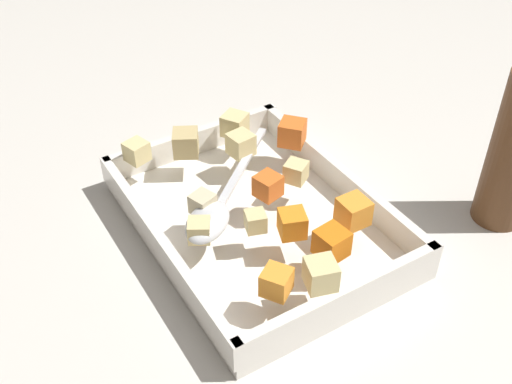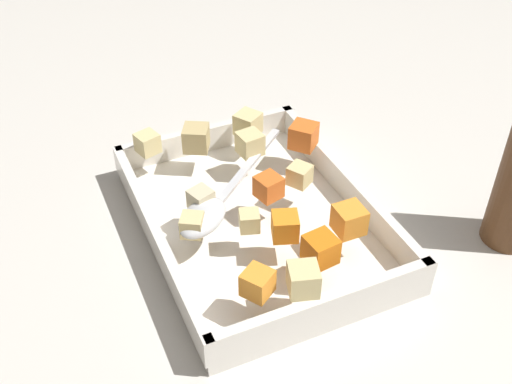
% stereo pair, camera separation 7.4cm
% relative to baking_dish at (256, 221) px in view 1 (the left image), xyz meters
% --- Properties ---
extents(ground_plane, '(4.00, 4.00, 0.00)m').
position_rel_baking_dish_xyz_m(ground_plane, '(-0.01, -0.00, -0.01)').
color(ground_plane, beige).
extents(baking_dish, '(0.36, 0.27, 0.05)m').
position_rel_baking_dish_xyz_m(baking_dish, '(0.00, 0.00, 0.00)').
color(baking_dish, white).
rests_on(baking_dish, ground_plane).
extents(carrot_chunk_near_left, '(0.04, 0.04, 0.03)m').
position_rel_baking_dish_xyz_m(carrot_chunk_near_left, '(-0.14, 0.06, 0.05)').
color(carrot_chunk_near_left, orange).
rests_on(carrot_chunk_near_left, baking_dish).
extents(carrot_chunk_front_center, '(0.04, 0.04, 0.03)m').
position_rel_baking_dish_xyz_m(carrot_chunk_front_center, '(-0.07, -0.00, 0.05)').
color(carrot_chunk_front_center, orange).
rests_on(carrot_chunk_front_center, baking_dish).
extents(carrot_chunk_corner_se, '(0.03, 0.03, 0.03)m').
position_rel_baking_dish_xyz_m(carrot_chunk_corner_se, '(-0.00, -0.02, 0.05)').
color(carrot_chunk_corner_se, orange).
rests_on(carrot_chunk_corner_se, baking_dish).
extents(carrot_chunk_rim_edge, '(0.05, 0.05, 0.03)m').
position_rel_baking_dish_xyz_m(carrot_chunk_rim_edge, '(0.08, -0.10, 0.05)').
color(carrot_chunk_rim_edge, orange).
rests_on(carrot_chunk_rim_edge, baking_dish).
extents(carrot_chunk_corner_ne, '(0.04, 0.04, 0.03)m').
position_rel_baking_dish_xyz_m(carrot_chunk_corner_ne, '(-0.12, -0.02, 0.05)').
color(carrot_chunk_corner_ne, orange).
rests_on(carrot_chunk_corner_ne, baking_dish).
extents(carrot_chunk_near_spoon, '(0.03, 0.03, 0.03)m').
position_rel_baking_dish_xyz_m(carrot_chunk_near_spoon, '(-0.09, -0.07, 0.05)').
color(carrot_chunk_near_spoon, orange).
rests_on(carrot_chunk_near_spoon, baking_dish).
extents(potato_chunk_far_left, '(0.03, 0.03, 0.02)m').
position_rel_baking_dish_xyz_m(potato_chunk_far_left, '(-0.05, 0.03, 0.05)').
color(potato_chunk_far_left, '#E0CC89').
rests_on(potato_chunk_far_left, baking_dish).
extents(potato_chunk_corner_sw, '(0.03, 0.03, 0.02)m').
position_rel_baking_dish_xyz_m(potato_chunk_corner_sw, '(0.01, 0.07, 0.05)').
color(potato_chunk_corner_sw, beige).
rests_on(potato_chunk_corner_sw, baking_dish).
extents(potato_chunk_back_center, '(0.03, 0.03, 0.02)m').
position_rel_baking_dish_xyz_m(potato_chunk_back_center, '(-0.03, 0.09, 0.05)').
color(potato_chunk_back_center, '#E0CC89').
rests_on(potato_chunk_back_center, baking_dish).
extents(potato_chunk_center, '(0.03, 0.03, 0.03)m').
position_rel_baking_dish_xyz_m(potato_chunk_center, '(0.15, 0.09, 0.05)').
color(potato_chunk_center, '#E0CC89').
rests_on(potato_chunk_center, baking_dish).
extents(potato_chunk_heap_side, '(0.03, 0.03, 0.03)m').
position_rel_baking_dish_xyz_m(potato_chunk_heap_side, '(0.09, -0.03, 0.05)').
color(potato_chunk_heap_side, '#E0CC89').
rests_on(potato_chunk_heap_side, baking_dish).
extents(potato_chunk_far_right, '(0.04, 0.04, 0.03)m').
position_rel_baking_dish_xyz_m(potato_chunk_far_right, '(-0.15, 0.02, 0.05)').
color(potato_chunk_far_right, '#E0CC89').
rests_on(potato_chunk_far_right, baking_dish).
extents(potato_chunk_near_right, '(0.04, 0.04, 0.03)m').
position_rel_baking_dish_xyz_m(potato_chunk_near_right, '(0.01, -0.06, 0.05)').
color(potato_chunk_near_right, '#E0CC89').
rests_on(potato_chunk_near_right, baking_dish).
extents(potato_chunk_mid_left, '(0.04, 0.04, 0.03)m').
position_rel_baking_dish_xyz_m(potato_chunk_mid_left, '(0.14, -0.05, 0.05)').
color(potato_chunk_mid_left, '#E0CC89').
rests_on(potato_chunk_mid_left, baking_dish).
extents(potato_chunk_corner_nw, '(0.04, 0.04, 0.03)m').
position_rel_baking_dish_xyz_m(potato_chunk_corner_nw, '(0.13, 0.03, 0.05)').
color(potato_chunk_corner_nw, tan).
rests_on(potato_chunk_corner_nw, baking_dish).
extents(serving_spoon, '(0.18, 0.21, 0.02)m').
position_rel_baking_dish_xyz_m(serving_spoon, '(-0.01, 0.06, 0.05)').
color(serving_spoon, silver).
rests_on(serving_spoon, baking_dish).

